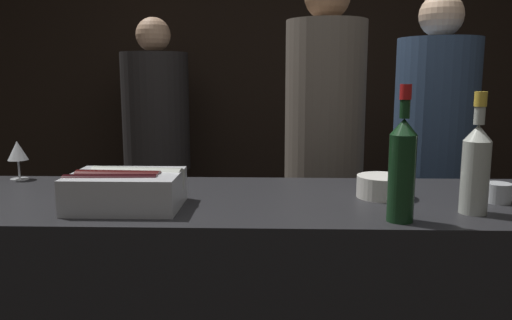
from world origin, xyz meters
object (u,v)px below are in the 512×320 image
Objects in this scene: bowl_white at (382,186)px; rose_wine_bottle at (476,165)px; person_blond_tee at (157,143)px; person_in_hoodie at (324,149)px; wine_glass at (18,152)px; ice_bin_with_bottles at (125,188)px; candle_votive at (498,193)px; red_wine_bottle_burgundy at (402,166)px; person_grey_polo at (433,155)px.

rose_wine_bottle reaches higher than bowl_white.
person_in_hoodie is at bearing 152.39° from person_blond_tee.
person_in_hoodie is at bearing 21.62° from wine_glass.
ice_bin_with_bottles is 1.16m from candle_votive.
person_grey_polo reaches higher than red_wine_bottle_burgundy.
wine_glass reaches higher than ice_bin_with_bottles.
wine_glass is 0.43× the size of rose_wine_bottle.
ice_bin_with_bottles is 1.12m from person_in_hoodie.
person_grey_polo reaches higher than candle_votive.
bowl_white is at bearing -10.42° from wine_glass.
candle_votive is at bearing 45.24° from rose_wine_bottle.
wine_glass reaches higher than bowl_white.
person_blond_tee reaches higher than candle_votive.
bowl_white is 1.11× the size of wine_glass.
person_in_hoodie reaches higher than candle_votive.
candle_votive is 0.05× the size of person_grey_polo.
person_blond_tee is at bearing -34.03° from person_grey_polo.
bowl_white is at bearing 139.59° from rose_wine_bottle.
ice_bin_with_bottles is at bearing -175.11° from candle_votive.
person_grey_polo reaches higher than bowl_white.
person_blond_tee is at bearing 121.50° from red_wine_bottle_burgundy.
person_blond_tee is at bearing 133.12° from candle_votive.
candle_votive is at bearing 31.14° from red_wine_bottle_burgundy.
bowl_white is at bearing -12.60° from person_in_hoodie.
candle_votive is (1.15, 0.10, -0.03)m from ice_bin_with_bottles.
rose_wine_bottle is 2.12m from person_blond_tee.
ice_bin_with_bottles is at bearing -37.08° from wine_glass.
red_wine_bottle_burgundy is at bearing -21.51° from wine_glass.
person_blond_tee is (-1.08, 1.47, -0.06)m from bowl_white.
ice_bin_with_bottles is 0.81m from red_wine_bottle_burgundy.
wine_glass is at bearing 88.42° from person_blond_tee.
bowl_white is 0.74m from person_in_hoodie.
wine_glass is 1.42m from red_wine_bottle_burgundy.
bowl_white is 0.47× the size of rose_wine_bottle.
rose_wine_bottle is 0.20× the size of person_blond_tee.
person_blond_tee is (0.25, 1.23, -0.13)m from wine_glass.
red_wine_bottle_burgundy reaches higher than rose_wine_bottle.
person_blond_tee is at bearing 78.45° from wine_glass.
person_blond_tee is (-0.28, 1.63, -0.08)m from ice_bin_with_bottles.
red_wine_bottle_burgundy is 0.22× the size of person_blond_tee.
rose_wine_bottle is at bearing -134.76° from candle_votive.
ice_bin_with_bottles is 1.66m from person_blond_tee.
person_grey_polo is at bearing 168.19° from person_blond_tee.
red_wine_bottle_burgundy is 1.24m from person_grey_polo.
rose_wine_bottle is (0.22, -0.19, 0.11)m from bowl_white.
ice_bin_with_bottles is 0.19× the size of person_blond_tee.
ice_bin_with_bottles is at bearing 171.39° from red_wine_bottle_burgundy.
red_wine_bottle_burgundy is at bearing 131.46° from person_blond_tee.
person_grey_polo is at bearing 78.18° from rose_wine_bottle.
rose_wine_bottle is at bearing -40.41° from bowl_white.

